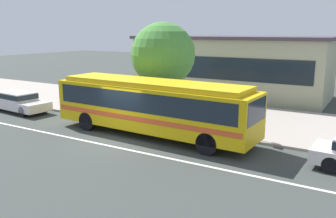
{
  "coord_description": "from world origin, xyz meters",
  "views": [
    {
      "loc": [
        10.64,
        -12.9,
        5.2
      ],
      "look_at": [
        1.51,
        2.35,
        1.3
      ],
      "focal_mm": 38.07,
      "sensor_mm": 36.0,
      "label": 1
    }
  ],
  "objects_px": {
    "transit_bus": "(152,104)",
    "sedan_behind_bus": "(18,101)",
    "street_tree_near_stop": "(163,55)",
    "bus_stop_sign": "(247,108)",
    "pedestrian_waiting_near_sign": "(127,101)"
  },
  "relations": [
    {
      "from": "transit_bus",
      "to": "sedan_behind_bus",
      "type": "height_order",
      "value": "transit_bus"
    },
    {
      "from": "transit_bus",
      "to": "street_tree_near_stop",
      "type": "height_order",
      "value": "street_tree_near_stop"
    },
    {
      "from": "transit_bus",
      "to": "bus_stop_sign",
      "type": "xyz_separation_m",
      "value": [
        4.31,
        1.8,
        -0.04
      ]
    },
    {
      "from": "sedan_behind_bus",
      "to": "bus_stop_sign",
      "type": "xyz_separation_m",
      "value": [
        14.98,
        1.72,
        0.87
      ]
    },
    {
      "from": "sedan_behind_bus",
      "to": "pedestrian_waiting_near_sign",
      "type": "xyz_separation_m",
      "value": [
        7.57,
        1.87,
        0.4
      ]
    },
    {
      "from": "transit_bus",
      "to": "bus_stop_sign",
      "type": "relative_size",
      "value": 4.77
    },
    {
      "from": "pedestrian_waiting_near_sign",
      "to": "street_tree_near_stop",
      "type": "xyz_separation_m",
      "value": [
        1.52,
        1.66,
        2.69
      ]
    },
    {
      "from": "transit_bus",
      "to": "street_tree_near_stop",
      "type": "relative_size",
      "value": 1.94
    },
    {
      "from": "transit_bus",
      "to": "pedestrian_waiting_near_sign",
      "type": "bearing_deg",
      "value": 147.87
    },
    {
      "from": "sedan_behind_bus",
      "to": "street_tree_near_stop",
      "type": "distance_m",
      "value": 10.23
    },
    {
      "from": "sedan_behind_bus",
      "to": "street_tree_near_stop",
      "type": "relative_size",
      "value": 0.87
    },
    {
      "from": "pedestrian_waiting_near_sign",
      "to": "street_tree_near_stop",
      "type": "bearing_deg",
      "value": 47.51
    },
    {
      "from": "transit_bus",
      "to": "street_tree_near_stop",
      "type": "distance_m",
      "value": 4.51
    },
    {
      "from": "pedestrian_waiting_near_sign",
      "to": "bus_stop_sign",
      "type": "xyz_separation_m",
      "value": [
        7.42,
        -0.15,
        0.46
      ]
    },
    {
      "from": "pedestrian_waiting_near_sign",
      "to": "street_tree_near_stop",
      "type": "height_order",
      "value": "street_tree_near_stop"
    }
  ]
}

